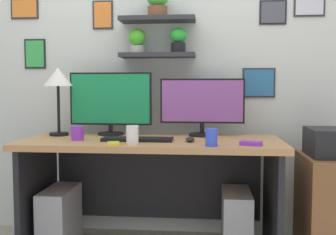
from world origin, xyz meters
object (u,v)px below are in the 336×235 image
object	(u,v)px
scissors_tray	(251,143)
water_cup	(132,135)
monitor_right	(202,105)
keyboard	(138,139)
computer_mouse	(190,139)
computer_tower_right	(236,223)
cell_phone	(113,143)
desk	(153,170)
coffee_mug	(77,133)
desk_lamp	(58,81)
computer_tower_left	(60,220)
monitor_left	(111,102)
pen_cup	(211,137)

from	to	relation	value
scissors_tray	water_cup	world-z (taller)	water_cup
monitor_right	keyboard	bearing A→B (deg)	-142.56
computer_mouse	water_cup	bearing A→B (deg)	-157.81
computer_mouse	computer_tower_right	size ratio (longest dim) A/B	0.22
cell_phone	computer_tower_right	size ratio (longest dim) A/B	0.34
desk	coffee_mug	size ratio (longest dim) A/B	18.42
coffee_mug	cell_phone	bearing A→B (deg)	-30.16
desk_lamp	desk	bearing A→B (deg)	-7.32
desk	desk_lamp	size ratio (longest dim) A/B	3.55
monitor_right	computer_mouse	size ratio (longest dim) A/B	6.38
keyboard	computer_tower_left	world-z (taller)	keyboard
water_cup	computer_tower_left	bearing A→B (deg)	158.87
monitor_left	computer_tower_right	size ratio (longest dim) A/B	1.38
water_cup	computer_tower_left	size ratio (longest dim) A/B	0.26
coffee_mug	computer_tower_left	size ratio (longest dim) A/B	0.21
water_cup	computer_tower_right	size ratio (longest dim) A/B	0.26
scissors_tray	monitor_right	bearing A→B (deg)	123.77
desk	computer_tower_left	distance (m)	0.70
desk_lamp	water_cup	bearing A→B (deg)	-32.74
coffee_mug	pen_cup	bearing A→B (deg)	-11.87
computer_tower_right	scissors_tray	bearing A→B (deg)	-75.78
desk_lamp	scissors_tray	world-z (taller)	desk_lamp
computer_mouse	pen_cup	xyz separation A→B (m)	(0.13, -0.17, 0.04)
desk_lamp	computer_tower_left	distance (m)	0.93
keyboard	computer_tower_right	distance (m)	0.84
monitor_right	coffee_mug	bearing A→B (deg)	-158.07
computer_mouse	cell_phone	xyz separation A→B (m)	(-0.44, -0.15, -0.01)
scissors_tray	computer_tower_left	xyz separation A→B (m)	(-1.22, 0.18, -0.55)
desk_lamp	cell_phone	world-z (taller)	desk_lamp
pen_cup	keyboard	bearing A→B (deg)	157.92
scissors_tray	desk	bearing A→B (deg)	156.03
keyboard	pen_cup	size ratio (longest dim) A/B	4.40
scissors_tray	computer_tower_left	world-z (taller)	scissors_tray
cell_phone	computer_tower_right	world-z (taller)	cell_phone
desk	desk_lamp	world-z (taller)	desk_lamp
monitor_right	cell_phone	distance (m)	0.72
monitor_left	water_cup	bearing A→B (deg)	-62.43
desk	monitor_right	xyz separation A→B (m)	(0.32, 0.16, 0.42)
coffee_mug	water_cup	xyz separation A→B (m)	(0.38, -0.14, 0.01)
computer_mouse	coffee_mug	xyz separation A→B (m)	(-0.71, 0.00, 0.03)
desk	pen_cup	xyz separation A→B (m)	(0.38, -0.33, 0.26)
desk_lamp	computer_mouse	bearing A→B (deg)	-14.62
keyboard	coffee_mug	xyz separation A→B (m)	(-0.38, -0.01, 0.04)
computer_tower_left	computer_tower_right	size ratio (longest dim) A/B	1.01
desk_lamp	scissors_tray	bearing A→B (deg)	-15.60
coffee_mug	computer_tower_right	xyz separation A→B (m)	(1.01, 0.12, -0.59)
monitor_left	pen_cup	distance (m)	0.87
computer_mouse	scissors_tray	bearing A→B (deg)	-18.08
pen_cup	water_cup	size ratio (longest dim) A/B	0.91
cell_phone	computer_tower_left	size ratio (longest dim) A/B	0.33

